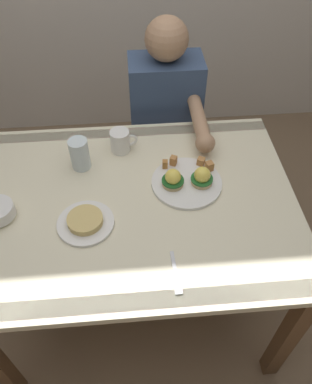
% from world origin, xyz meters
% --- Properties ---
extents(ground_plane, '(6.00, 6.00, 0.00)m').
position_xyz_m(ground_plane, '(0.00, 0.00, 0.00)').
color(ground_plane, '#7F664C').
extents(dining_table, '(1.20, 0.90, 0.74)m').
position_xyz_m(dining_table, '(0.00, 0.00, 0.63)').
color(dining_table, beige).
rests_on(dining_table, ground_plane).
extents(eggs_benedict_plate, '(0.27, 0.27, 0.09)m').
position_xyz_m(eggs_benedict_plate, '(0.20, 0.07, 0.76)').
color(eggs_benedict_plate, white).
rests_on(eggs_benedict_plate, dining_table).
extents(coffee_mug, '(0.11, 0.08, 0.09)m').
position_xyz_m(coffee_mug, '(-0.04, 0.29, 0.79)').
color(coffee_mug, white).
rests_on(coffee_mug, dining_table).
extents(fork, '(0.03, 0.16, 0.00)m').
position_xyz_m(fork, '(0.11, -0.32, 0.74)').
color(fork, silver).
rests_on(fork, dining_table).
extents(water_glass_near, '(0.08, 0.08, 0.13)m').
position_xyz_m(water_glass_near, '(-0.20, 0.20, 0.80)').
color(water_glass_near, silver).
rests_on(water_glass_near, dining_table).
extents(side_plate, '(0.20, 0.20, 0.04)m').
position_xyz_m(side_plate, '(-0.18, -0.09, 0.75)').
color(side_plate, white).
rests_on(side_plate, dining_table).
extents(diner_person, '(0.34, 0.54, 1.14)m').
position_xyz_m(diner_person, '(0.18, 0.60, 0.65)').
color(diner_person, '#33333D').
rests_on(diner_person, ground_plane).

